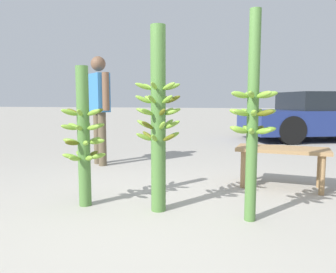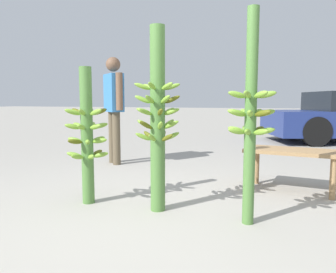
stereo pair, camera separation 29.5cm
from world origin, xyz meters
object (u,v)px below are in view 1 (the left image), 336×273
Objects in this scene: vendor_person at (99,101)px; parked_car at (324,116)px; banana_stalk_center at (158,119)px; banana_stalk_right at (253,116)px; market_bench at (282,155)px; banana_stalk_left at (84,136)px.

parked_car is (4.17, 4.31, -0.40)m from vendor_person.
banana_stalk_right is (0.82, -0.07, 0.03)m from banana_stalk_center.
vendor_person is at bearing 139.35° from banana_stalk_right.
banana_stalk_center is 1.57× the size of market_bench.
banana_stalk_right is at bearing -176.91° from vendor_person.
banana_stalk_right reaches higher than banana_stalk_left.
market_bench is (2.62, -0.79, -0.61)m from vendor_person.
banana_stalk_left is 7.10m from parked_car.
banana_stalk_left is 2.05m from vendor_person.
market_bench is (0.37, 1.15, -0.49)m from banana_stalk_right.
banana_stalk_center is at bearing 1.51° from banana_stalk_left.
parked_car is (2.73, 6.18, -0.25)m from banana_stalk_center.
parked_car reaches higher than market_bench.
banana_stalk_right is (1.54, -0.05, 0.21)m from banana_stalk_left.
banana_stalk_left is at bearing 154.52° from vendor_person.
parked_car is (3.45, 6.20, -0.07)m from banana_stalk_left.
banana_stalk_center is at bearing -130.05° from market_bench.
vendor_person reaches higher than banana_stalk_left.
vendor_person is 2.81m from market_bench.
banana_stalk_center is 2.37m from vendor_person.
banana_stalk_center is 0.39× the size of parked_car.
market_bench is 5.33m from parked_car.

